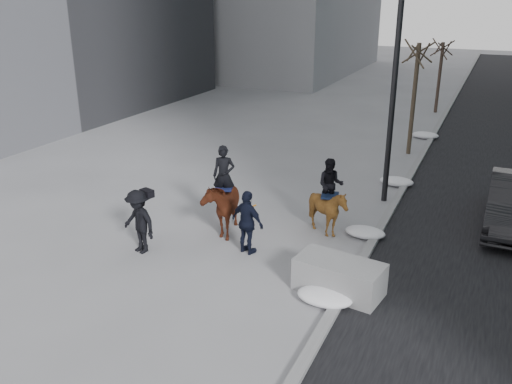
% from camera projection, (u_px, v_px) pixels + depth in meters
% --- Properties ---
extents(ground, '(120.00, 120.00, 0.00)m').
position_uv_depth(ground, '(237.00, 260.00, 14.14)').
color(ground, gray).
rests_on(ground, ground).
extents(curb, '(0.25, 90.00, 0.12)m').
position_uv_depth(curb, '(415.00, 166.00, 21.51)').
color(curb, gray).
rests_on(curb, ground).
extents(planter, '(2.13, 1.30, 0.80)m').
position_uv_depth(planter, '(339.00, 277.00, 12.52)').
color(planter, gray).
rests_on(planter, ground).
extents(tree_near, '(1.20, 1.20, 5.15)m').
position_uv_depth(tree_near, '(414.00, 94.00, 22.50)').
color(tree_near, '#393022').
rests_on(tree_near, ground).
extents(tree_far, '(1.20, 1.20, 4.36)m').
position_uv_depth(tree_far, '(440.00, 74.00, 30.54)').
color(tree_far, '#362920').
rests_on(tree_far, ground).
extents(mounted_left, '(1.45, 2.14, 2.54)m').
position_uv_depth(mounted_left, '(222.00, 201.00, 15.56)').
color(mounted_left, '#4D220F').
rests_on(mounted_left, ground).
extents(mounted_right, '(1.45, 1.56, 2.23)m').
position_uv_depth(mounted_right, '(328.00, 205.00, 15.37)').
color(mounted_right, '#4B280F').
rests_on(mounted_right, ground).
extents(feeder, '(1.11, 0.99, 1.75)m').
position_uv_depth(feeder, '(248.00, 223.00, 14.26)').
color(feeder, black).
rests_on(feeder, ground).
extents(camera_crew, '(1.27, 0.95, 1.75)m').
position_uv_depth(camera_crew, '(139.00, 221.00, 14.32)').
color(camera_crew, black).
rests_on(camera_crew, ground).
extents(lamppost, '(0.25, 2.02, 9.09)m').
position_uv_depth(lamppost, '(396.00, 48.00, 16.29)').
color(lamppost, black).
rests_on(lamppost, ground).
extents(snow_piles, '(1.28, 16.69, 0.32)m').
position_uv_depth(snow_piles, '(388.00, 196.00, 18.15)').
color(snow_piles, white).
rests_on(snow_piles, ground).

